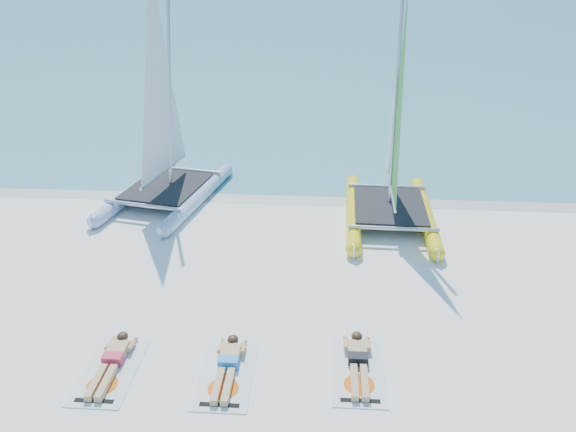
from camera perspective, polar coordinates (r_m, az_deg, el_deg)
name	(u,v)px	position (r m, az deg, el deg)	size (l,w,h in m)	color
ground	(259,291)	(13.04, -2.97, -7.60)	(140.00, 140.00, 0.00)	white
sea	(316,10)	(74.17, 2.91, 20.15)	(140.00, 115.00, 0.01)	#6AB0AD
wet_sand_strip	(279,195)	(17.86, -0.97, 2.11)	(140.00, 1.40, 0.01)	beige
catamaran_blue	(163,131)	(17.35, -12.60, 8.41)	(3.55, 5.73, 7.28)	#A2B8D5
catamaran_yellow	(393,140)	(16.23, 10.66, 7.61)	(2.63, 5.60, 7.09)	yellow
towel_a	(109,372)	(11.33, -17.70, -14.85)	(1.00, 1.85, 0.02)	white
sunbather_a	(112,360)	(11.40, -17.44, -13.82)	(0.37, 1.73, 0.26)	tan
towel_b	(227,376)	(10.82, -6.26, -15.81)	(1.00, 1.85, 0.02)	white
sunbather_b	(228,364)	(10.89, -6.12, -14.71)	(0.37, 1.73, 0.26)	tan
towel_c	(358,372)	(10.91, 7.15, -15.43)	(1.00, 1.85, 0.02)	white
sunbather_c	(358,360)	(10.99, 7.13, -14.34)	(0.37, 1.73, 0.26)	tan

